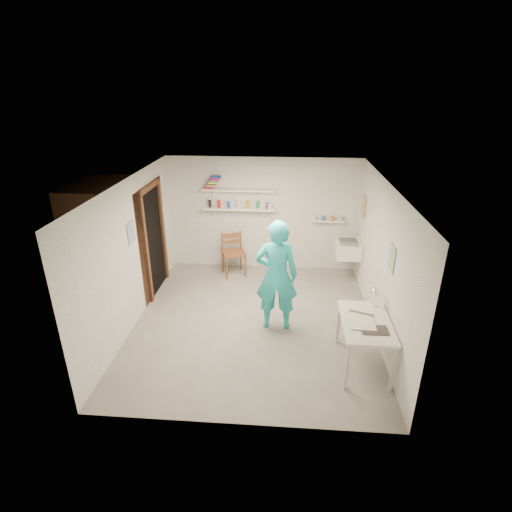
# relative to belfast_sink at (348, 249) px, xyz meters

# --- Properties ---
(floor) EXTENTS (4.00, 4.50, 0.02)m
(floor) POSITION_rel_belfast_sink_xyz_m (-1.75, -1.70, -0.71)
(floor) COLOR slate
(floor) RESTS_ON ground
(ceiling) EXTENTS (4.00, 4.50, 0.02)m
(ceiling) POSITION_rel_belfast_sink_xyz_m (-1.75, -1.70, 1.71)
(ceiling) COLOR silver
(ceiling) RESTS_ON wall_back
(wall_back) EXTENTS (4.00, 0.02, 2.40)m
(wall_back) POSITION_rel_belfast_sink_xyz_m (-1.75, 0.56, 0.50)
(wall_back) COLOR silver
(wall_back) RESTS_ON ground
(wall_front) EXTENTS (4.00, 0.02, 2.40)m
(wall_front) POSITION_rel_belfast_sink_xyz_m (-1.75, -3.96, 0.50)
(wall_front) COLOR silver
(wall_front) RESTS_ON ground
(wall_left) EXTENTS (0.02, 4.50, 2.40)m
(wall_left) POSITION_rel_belfast_sink_xyz_m (-3.76, -1.70, 0.50)
(wall_left) COLOR silver
(wall_left) RESTS_ON ground
(wall_right) EXTENTS (0.02, 4.50, 2.40)m
(wall_right) POSITION_rel_belfast_sink_xyz_m (0.26, -1.70, 0.50)
(wall_right) COLOR silver
(wall_right) RESTS_ON ground
(doorway_recess) EXTENTS (0.02, 0.90, 2.00)m
(doorway_recess) POSITION_rel_belfast_sink_xyz_m (-3.74, -0.65, 0.30)
(doorway_recess) COLOR black
(doorway_recess) RESTS_ON wall_left
(corridor_box) EXTENTS (1.40, 1.50, 2.10)m
(corridor_box) POSITION_rel_belfast_sink_xyz_m (-4.45, -0.65, 0.35)
(corridor_box) COLOR brown
(corridor_box) RESTS_ON ground
(door_lintel) EXTENTS (0.06, 1.05, 0.10)m
(door_lintel) POSITION_rel_belfast_sink_xyz_m (-3.72, -0.65, 1.35)
(door_lintel) COLOR brown
(door_lintel) RESTS_ON wall_left
(door_jamb_near) EXTENTS (0.06, 0.10, 2.00)m
(door_jamb_near) POSITION_rel_belfast_sink_xyz_m (-3.72, -1.15, 0.30)
(door_jamb_near) COLOR brown
(door_jamb_near) RESTS_ON ground
(door_jamb_far) EXTENTS (0.06, 0.10, 2.00)m
(door_jamb_far) POSITION_rel_belfast_sink_xyz_m (-3.72, -0.15, 0.30)
(door_jamb_far) COLOR brown
(door_jamb_far) RESTS_ON ground
(shelf_lower) EXTENTS (1.50, 0.22, 0.03)m
(shelf_lower) POSITION_rel_belfast_sink_xyz_m (-2.25, 0.43, 0.65)
(shelf_lower) COLOR white
(shelf_lower) RESTS_ON wall_back
(shelf_upper) EXTENTS (1.50, 0.22, 0.03)m
(shelf_upper) POSITION_rel_belfast_sink_xyz_m (-2.25, 0.43, 1.05)
(shelf_upper) COLOR white
(shelf_upper) RESTS_ON wall_back
(ledge_shelf) EXTENTS (0.70, 0.14, 0.03)m
(ledge_shelf) POSITION_rel_belfast_sink_xyz_m (-0.40, 0.47, 0.42)
(ledge_shelf) COLOR white
(ledge_shelf) RESTS_ON wall_back
(poster_left) EXTENTS (0.01, 0.28, 0.36)m
(poster_left) POSITION_rel_belfast_sink_xyz_m (-3.74, -1.65, 0.85)
(poster_left) COLOR #334C7F
(poster_left) RESTS_ON wall_left
(poster_right_a) EXTENTS (0.01, 0.34, 0.42)m
(poster_right_a) POSITION_rel_belfast_sink_xyz_m (0.24, 0.10, 0.85)
(poster_right_a) COLOR #995933
(poster_right_a) RESTS_ON wall_right
(poster_right_b) EXTENTS (0.01, 0.30, 0.38)m
(poster_right_b) POSITION_rel_belfast_sink_xyz_m (0.24, -2.25, 0.80)
(poster_right_b) COLOR #3F724C
(poster_right_b) RESTS_ON wall_right
(belfast_sink) EXTENTS (0.48, 0.60, 0.30)m
(belfast_sink) POSITION_rel_belfast_sink_xyz_m (0.00, 0.00, 0.00)
(belfast_sink) COLOR white
(belfast_sink) RESTS_ON wall_right
(man) EXTENTS (0.69, 0.46, 1.87)m
(man) POSITION_rel_belfast_sink_xyz_m (-1.38, -1.81, 0.24)
(man) COLOR #26BBC2
(man) RESTS_ON ground
(wall_clock) EXTENTS (0.34, 0.04, 0.34)m
(wall_clock) POSITION_rel_belfast_sink_xyz_m (-1.38, -1.59, 0.55)
(wall_clock) COLOR beige
(wall_clock) RESTS_ON man
(wooden_chair) EXTENTS (0.59, 0.57, 0.99)m
(wooden_chair) POSITION_rel_belfast_sink_xyz_m (-2.33, 0.09, -0.21)
(wooden_chair) COLOR brown
(wooden_chair) RESTS_ON ground
(work_table) EXTENTS (0.67, 1.11, 0.74)m
(work_table) POSITION_rel_belfast_sink_xyz_m (-0.11, -2.72, -0.33)
(work_table) COLOR silver
(work_table) RESTS_ON ground
(desk_lamp) EXTENTS (0.14, 0.14, 0.14)m
(desk_lamp) POSITION_rel_belfast_sink_xyz_m (0.07, -2.27, 0.26)
(desk_lamp) COLOR white
(desk_lamp) RESTS_ON work_table
(spray_cans) EXTENTS (1.26, 0.06, 0.17)m
(spray_cans) POSITION_rel_belfast_sink_xyz_m (-2.25, 0.43, 0.75)
(spray_cans) COLOR black
(spray_cans) RESTS_ON shelf_lower
(book_stack) EXTENTS (0.34, 0.14, 0.25)m
(book_stack) POSITION_rel_belfast_sink_xyz_m (-2.77, 0.43, 1.19)
(book_stack) COLOR red
(book_stack) RESTS_ON shelf_upper
(ledge_pots) EXTENTS (0.48, 0.07, 0.09)m
(ledge_pots) POSITION_rel_belfast_sink_xyz_m (-0.40, 0.47, 0.48)
(ledge_pots) COLOR silver
(ledge_pots) RESTS_ON ledge_shelf
(papers) EXTENTS (0.30, 0.22, 0.02)m
(papers) POSITION_rel_belfast_sink_xyz_m (-0.11, -2.72, 0.05)
(papers) COLOR silver
(papers) RESTS_ON work_table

